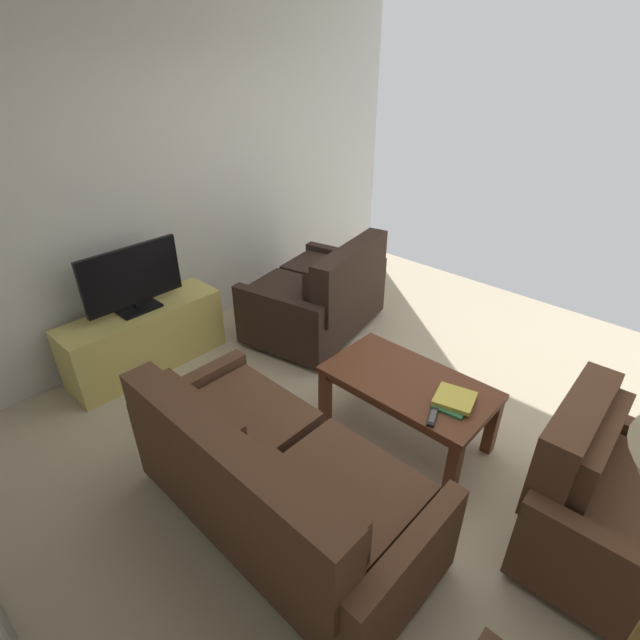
# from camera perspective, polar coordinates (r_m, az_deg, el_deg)

# --- Properties ---
(ground_plane) EXTENTS (4.87, 5.11, 0.01)m
(ground_plane) POSITION_cam_1_polar(r_m,az_deg,el_deg) (3.51, 11.37, -12.77)
(ground_plane) COLOR beige
(wall_right) EXTENTS (0.12, 5.11, 2.82)m
(wall_right) POSITION_cam_1_polar(r_m,az_deg,el_deg) (4.41, -15.29, 16.84)
(wall_right) COLOR white
(wall_right) RESTS_ON ground
(sofa_main) EXTENTS (1.72, 0.83, 0.87)m
(sofa_main) POSITION_cam_1_polar(r_m,az_deg,el_deg) (2.64, -5.82, -18.72)
(sofa_main) COLOR black
(sofa_main) RESTS_ON ground
(loveseat_near) EXTENTS (1.10, 1.39, 0.91)m
(loveseat_near) POSITION_cam_1_polar(r_m,az_deg,el_deg) (4.32, 0.06, 2.97)
(loveseat_near) COLOR black
(loveseat_near) RESTS_ON ground
(coffee_table) EXTENTS (1.09, 0.60, 0.47)m
(coffee_table) POSITION_cam_1_polar(r_m,az_deg,el_deg) (3.19, 10.56, -8.19)
(coffee_table) COLOR brown
(coffee_table) RESTS_ON ground
(tv_stand) EXTENTS (0.41, 1.28, 0.54)m
(tv_stand) POSITION_cam_1_polar(r_m,az_deg,el_deg) (4.15, -20.37, -2.05)
(tv_stand) COLOR #D8C666
(tv_stand) RESTS_ON ground
(flat_tv) EXTENTS (0.20, 0.79, 0.52)m
(flat_tv) POSITION_cam_1_polar(r_m,az_deg,el_deg) (3.91, -21.74, 4.68)
(flat_tv) COLOR black
(flat_tv) RESTS_ON tv_stand
(armchair_side) EXTENTS (0.83, 0.99, 0.87)m
(armchair_side) POSITION_cam_1_polar(r_m,az_deg,el_deg) (2.93, 31.97, -18.37)
(armchair_side) COLOR black
(armchair_side) RESTS_ON ground
(book_stack) EXTENTS (0.28, 0.29, 0.05)m
(book_stack) POSITION_cam_1_polar(r_m,az_deg,el_deg) (3.01, 15.94, -9.24)
(book_stack) COLOR #337F51
(book_stack) RESTS_ON coffee_table
(tv_remote) EXTENTS (0.10, 0.17, 0.02)m
(tv_remote) POSITION_cam_1_polar(r_m,az_deg,el_deg) (2.88, 13.46, -11.35)
(tv_remote) COLOR black
(tv_remote) RESTS_ON coffee_table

